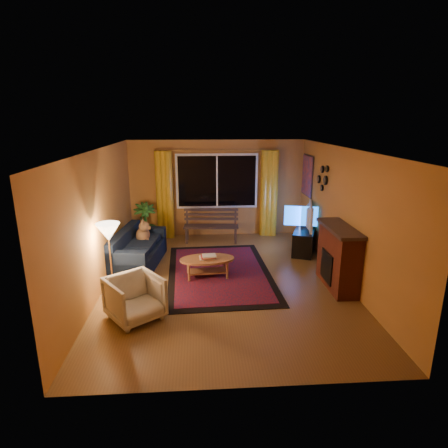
{
  "coord_description": "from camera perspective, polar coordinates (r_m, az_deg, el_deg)",
  "views": [
    {
      "loc": [
        -0.48,
        -6.64,
        3.02
      ],
      "look_at": [
        0.0,
        0.3,
        1.05
      ],
      "focal_mm": 30.0,
      "sensor_mm": 36.0,
      "label": 1
    }
  ],
  "objects": [
    {
      "name": "floor",
      "position": [
        7.31,
        0.16,
        -8.67
      ],
      "size": [
        4.5,
        6.0,
        0.02
      ],
      "primitive_type": "cube",
      "color": "brown",
      "rests_on": "ground"
    },
    {
      "name": "ceiling",
      "position": [
        6.67,
        0.18,
        11.44
      ],
      "size": [
        4.5,
        6.0,
        0.02
      ],
      "primitive_type": "cube",
      "color": "white",
      "rests_on": "ground"
    },
    {
      "name": "wall_back",
      "position": [
        9.82,
        -1.09,
        5.43
      ],
      "size": [
        4.5,
        0.02,
        2.5
      ],
      "primitive_type": "cube",
      "color": "#BD7E3A",
      "rests_on": "ground"
    },
    {
      "name": "wall_left",
      "position": [
        7.1,
        -18.35,
        0.56
      ],
      "size": [
        0.02,
        6.0,
        2.5
      ],
      "primitive_type": "cube",
      "color": "#BD7E3A",
      "rests_on": "ground"
    },
    {
      "name": "wall_right",
      "position": [
        7.39,
        17.93,
        1.19
      ],
      "size": [
        0.02,
        6.0,
        2.5
      ],
      "primitive_type": "cube",
      "color": "#BD7E3A",
      "rests_on": "ground"
    },
    {
      "name": "window",
      "position": [
        9.72,
        -1.07,
        6.52
      ],
      "size": [
        2.0,
        0.02,
        1.3
      ],
      "primitive_type": "cube",
      "color": "black",
      "rests_on": "wall_back"
    },
    {
      "name": "curtain_rod",
      "position": [
        9.58,
        -1.08,
        11.2
      ],
      "size": [
        3.2,
        0.03,
        0.03
      ],
      "primitive_type": "cylinder",
      "rotation": [
        0.0,
        1.57,
        0.0
      ],
      "color": "#BF8C3F",
      "rests_on": "wall_back"
    },
    {
      "name": "curtain_left",
      "position": [
        9.74,
        -9.02,
        4.38
      ],
      "size": [
        0.36,
        0.36,
        2.24
      ],
      "primitive_type": "cylinder",
      "color": "gold",
      "rests_on": "ground"
    },
    {
      "name": "curtain_right",
      "position": [
        9.87,
        6.83,
        4.61
      ],
      "size": [
        0.36,
        0.36,
        2.24
      ],
      "primitive_type": "cylinder",
      "color": "gold",
      "rests_on": "ground"
    },
    {
      "name": "bench",
      "position": [
        9.43,
        -1.96,
        -1.57
      ],
      "size": [
        1.39,
        0.49,
        0.41
      ],
      "primitive_type": "cube",
      "rotation": [
        0.0,
        0.0,
        -0.07
      ],
      "color": "#2F2321",
      "rests_on": "ground"
    },
    {
      "name": "potted_plant",
      "position": [
        9.54,
        -12.0,
        0.16
      ],
      "size": [
        0.72,
        0.72,
        1.0
      ],
      "primitive_type": "imported",
      "rotation": [
        0.0,
        0.0,
        0.34
      ],
      "color": "#235B1E",
      "rests_on": "ground"
    },
    {
      "name": "sofa",
      "position": [
        8.1,
        -12.93,
        -3.66
      ],
      "size": [
        1.03,
        1.94,
        0.75
      ],
      "primitive_type": "cube",
      "rotation": [
        0.0,
        0.0,
        -0.13
      ],
      "color": "black",
      "rests_on": "ground"
    },
    {
      "name": "dog",
      "position": [
        8.41,
        -12.28,
        -1.07
      ],
      "size": [
        0.42,
        0.53,
        0.52
      ],
      "primitive_type": null,
      "rotation": [
        0.0,
        0.0,
        0.17
      ],
      "color": "olive",
      "rests_on": "sofa"
    },
    {
      "name": "armchair",
      "position": [
        6.02,
        -13.44,
        -10.66
      ],
      "size": [
        1.01,
        1.0,
        0.76
      ],
      "primitive_type": "imported",
      "rotation": [
        0.0,
        0.0,
        0.64
      ],
      "color": "beige",
      "rests_on": "ground"
    },
    {
      "name": "floor_lamp",
      "position": [
        6.7,
        -16.86,
        -5.5
      ],
      "size": [
        0.25,
        0.25,
        1.32
      ],
      "primitive_type": "cylinder",
      "rotation": [
        0.0,
        0.0,
        0.15
      ],
      "color": "#BF8C3F",
      "rests_on": "ground"
    },
    {
      "name": "rug",
      "position": [
        7.65,
        -0.73,
        -7.34
      ],
      "size": [
        2.16,
        3.29,
        0.02
      ],
      "primitive_type": "cube",
      "rotation": [
        0.0,
        0.0,
        0.04
      ],
      "color": "maroon",
      "rests_on": "ground"
    },
    {
      "name": "coffee_table",
      "position": [
        7.4,
        -2.57,
        -6.65
      ],
      "size": [
        1.15,
        1.15,
        0.39
      ],
      "primitive_type": "cylinder",
      "rotation": [
        0.0,
        0.0,
        0.08
      ],
      "color": "#A2693E",
      "rests_on": "ground"
    },
    {
      "name": "tv_console",
      "position": [
        9.03,
        12.19,
        -2.26
      ],
      "size": [
        0.88,
        1.38,
        0.54
      ],
      "primitive_type": "cube",
      "rotation": [
        0.0,
        0.0,
        -0.37
      ],
      "color": "black",
      "rests_on": "ground"
    },
    {
      "name": "television",
      "position": [
        8.88,
        12.4,
        1.21
      ],
      "size": [
        0.38,
        1.01,
        0.58
      ],
      "primitive_type": "imported",
      "rotation": [
        0.0,
        0.0,
        1.32
      ],
      "color": "black",
      "rests_on": "tv_console"
    },
    {
      "name": "fireplace",
      "position": [
        7.17,
        17.05,
        -5.07
      ],
      "size": [
        0.4,
        1.2,
        1.1
      ],
      "primitive_type": "cube",
      "color": "maroon",
      "rests_on": "ground"
    },
    {
      "name": "mirror_cluster",
      "position": [
        8.47,
        14.73,
        7.02
      ],
      "size": [
        0.06,
        0.6,
        0.56
      ],
      "primitive_type": null,
      "color": "black",
      "rests_on": "wall_right"
    },
    {
      "name": "painting",
      "position": [
        9.58,
        12.57,
        7.22
      ],
      "size": [
        0.04,
        0.76,
        0.96
      ],
      "primitive_type": "cube",
      "color": "#E3461D",
      "rests_on": "wall_right"
    }
  ]
}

